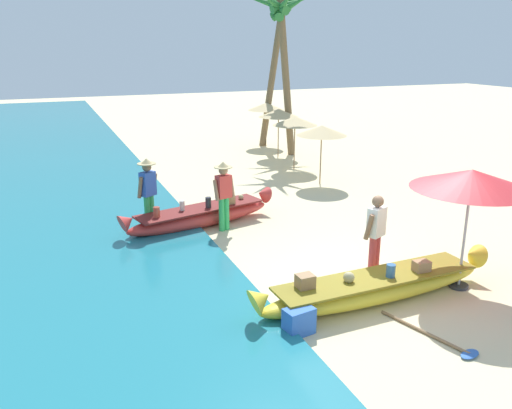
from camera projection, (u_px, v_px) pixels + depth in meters
name	position (u px, v px, depth m)	size (l,w,h in m)	color
ground_plane	(374.00, 283.00, 10.06)	(80.00, 80.00, 0.00)	beige
boat_yellow_foreground	(376.00, 287.00, 9.29)	(4.92, 0.91, 0.76)	yellow
boat_red_midground	(201.00, 216.00, 13.07)	(4.24, 1.65, 0.78)	red
person_vendor_hatted	(224.00, 191.00, 12.60)	(0.58, 0.44, 1.72)	green
person_tourist_customer	(376.00, 233.00, 9.92)	(0.58, 0.41, 1.70)	#B2383D
person_vendor_assistant	(148.00, 189.00, 12.55)	(0.57, 0.47, 1.81)	green
patio_umbrella_large	(472.00, 180.00, 9.26)	(2.13, 2.13, 2.28)	#B7B7BC
parasol_row_0	(322.00, 131.00, 16.63)	(1.60, 1.60, 1.91)	#8E6B47
parasol_row_1	(295.00, 121.00, 18.69)	(1.60, 1.60, 1.91)	#8E6B47
parasol_row_2	(279.00, 113.00, 20.81)	(1.60, 1.60, 1.91)	#8E6B47
parasol_row_3	(266.00, 107.00, 22.94)	(1.60, 1.60, 1.91)	#8E6B47
palm_tree_tall_inland	(281.00, 16.00, 22.22)	(2.81, 2.73, 6.71)	brown
palm_tree_leaning_seaward	(281.00, 23.00, 19.94)	(2.64, 2.83, 6.31)	brown
cooler_box	(299.00, 321.00, 8.24)	(0.47, 0.30, 0.44)	blue
paddle	(438.00, 339.00, 8.09)	(0.67, 1.71, 0.05)	#8E6B47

